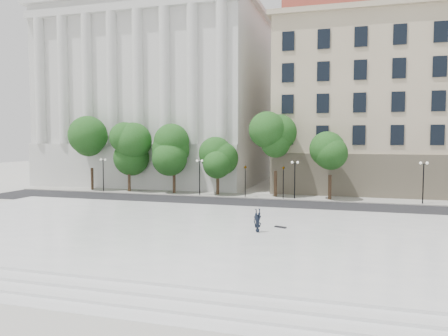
{
  "coord_description": "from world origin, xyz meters",
  "views": [
    {
      "loc": [
        11.32,
        -25.17,
        6.82
      ],
      "look_at": [
        0.97,
        10.0,
        4.26
      ],
      "focal_mm": 35.0,
      "sensor_mm": 36.0,
      "label": 1
    }
  ],
  "objects": [
    {
      "name": "plaza",
      "position": [
        0.0,
        3.0,
        0.23
      ],
      "size": [
        44.0,
        22.0,
        0.45
      ],
      "primitive_type": "cube",
      "color": "white",
      "rests_on": "ground"
    },
    {
      "name": "lamp_posts",
      "position": [
        -0.03,
        22.6,
        2.96
      ],
      "size": [
        37.62,
        0.28,
        4.4
      ],
      "color": "black",
      "rests_on": "ground"
    },
    {
      "name": "plaza_steps",
      "position": [
        -0.0,
        -8.9,
        0.12
      ],
      "size": [
        44.0,
        3.0,
        0.3
      ],
      "color": "white",
      "rests_on": "ground"
    },
    {
      "name": "building_east",
      "position": [
        20.0,
        38.91,
        11.14
      ],
      "size": [
        36.0,
        26.15,
        23.0
      ],
      "color": "#C2B094",
      "rests_on": "ground"
    },
    {
      "name": "traffic_light_west",
      "position": [
        -0.16,
        22.3,
        3.71
      ],
      "size": [
        0.79,
        1.8,
        4.21
      ],
      "color": "black",
      "rests_on": "ground"
    },
    {
      "name": "street",
      "position": [
        0.0,
        18.0,
        0.01
      ],
      "size": [
        60.0,
        8.0,
        0.02
      ],
      "primitive_type": "cube",
      "color": "black",
      "rests_on": "ground"
    },
    {
      "name": "traffic_light_east",
      "position": [
        4.13,
        22.3,
        3.64
      ],
      "size": [
        0.38,
        1.62,
        4.15
      ],
      "color": "black",
      "rests_on": "ground"
    },
    {
      "name": "ground",
      "position": [
        0.0,
        0.0,
        0.0
      ],
      "size": [
        160.0,
        160.0,
        0.0
      ],
      "primitive_type": "plane",
      "color": "#A7A59E",
      "rests_on": "ground"
    },
    {
      "name": "street_trees",
      "position": [
        -8.19,
        23.61,
        5.36
      ],
      "size": [
        33.83,
        4.87,
        7.78
      ],
      "color": "#382619",
      "rests_on": "ground"
    },
    {
      "name": "far_sidewalk",
      "position": [
        0.0,
        24.0,
        0.06
      ],
      "size": [
        60.0,
        4.0,
        0.12
      ],
      "primitive_type": "cube",
      "color": "#A8A59B",
      "rests_on": "ground"
    },
    {
      "name": "building_west",
      "position": [
        -17.0,
        38.57,
        12.89
      ],
      "size": [
        31.5,
        27.65,
        25.6
      ],
      "color": "silver",
      "rests_on": "ground"
    },
    {
      "name": "skateboard",
      "position": [
        6.54,
        5.23,
        0.49
      ],
      "size": [
        0.89,
        0.53,
        0.09
      ],
      "primitive_type": "cube",
      "rotation": [
        0.0,
        0.0,
        -0.38
      ],
      "color": "black",
      "rests_on": "plaza"
    },
    {
      "name": "person_lying",
      "position": [
        5.29,
        3.31,
        0.67
      ],
      "size": [
        1.51,
        1.56,
        0.43
      ],
      "primitive_type": "imported",
      "rotation": [
        -1.54,
        0.0,
        0.75
      ],
      "color": "black",
      "rests_on": "plaza"
    }
  ]
}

